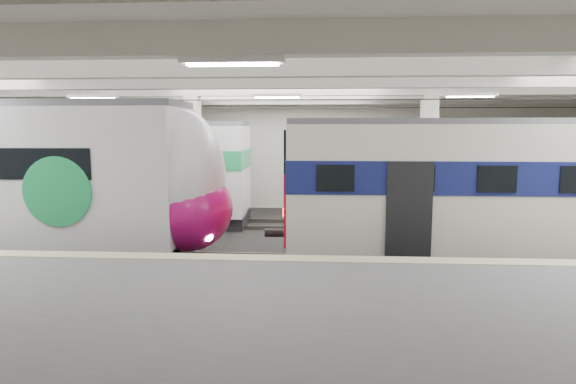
{
  "coord_description": "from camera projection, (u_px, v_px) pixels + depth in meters",
  "views": [
    {
      "loc": [
        1.3,
        -13.43,
        3.93
      ],
      "look_at": [
        0.41,
        1.0,
        2.0
      ],
      "focal_mm": 30.0,
      "sensor_mm": 36.0,
      "label": 1
    }
  ],
  "objects": [
    {
      "name": "older_rer",
      "position": [
        513.0,
        192.0,
        13.19
      ],
      "size": [
        12.55,
        2.77,
        4.18
      ],
      "color": "silver",
      "rests_on": "ground"
    },
    {
      "name": "far_train",
      "position": [
        89.0,
        172.0,
        19.53
      ],
      "size": [
        12.96,
        2.69,
        4.18
      ],
      "rotation": [
        0.0,
        0.0,
        0.0
      ],
      "color": "silver",
      "rests_on": "ground"
    },
    {
      "name": "station_hall",
      "position": [
        265.0,
        156.0,
        11.74
      ],
      "size": [
        36.0,
        24.0,
        5.75
      ],
      "color": "black",
      "rests_on": "ground"
    },
    {
      "name": "modern_emu",
      "position": [
        5.0,
        184.0,
        14.06
      ],
      "size": [
        14.66,
        3.02,
        4.69
      ],
      "color": "silver",
      "rests_on": "ground"
    }
  ]
}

